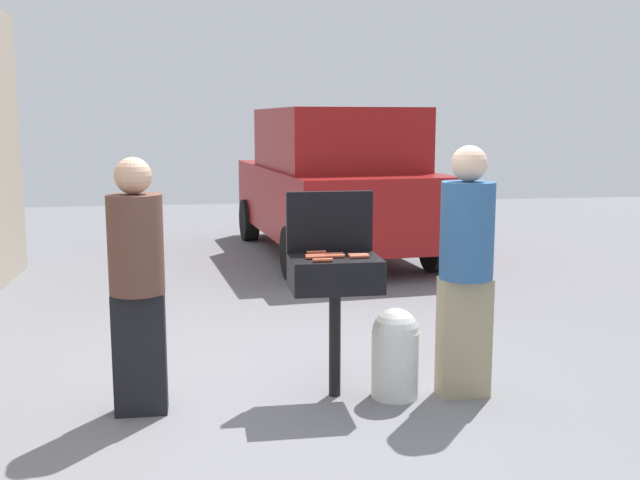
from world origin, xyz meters
TOP-DOWN VIEW (x-y plane):
  - ground_plane at (0.00, 0.00)m, footprint 24.00×24.00m
  - bbq_grill at (0.30, -0.07)m, footprint 0.60×0.44m
  - grill_lid_open at (0.30, 0.15)m, footprint 0.60×0.05m
  - hot_dog_0 at (0.45, -0.14)m, footprint 0.13×0.03m
  - hot_dog_1 at (0.16, -0.12)m, footprint 0.13×0.03m
  - hot_dog_2 at (0.18, -0.23)m, footprint 0.13×0.03m
  - hot_dog_3 at (0.16, -0.07)m, footprint 0.13×0.04m
  - hot_dog_4 at (0.29, -0.11)m, footprint 0.13×0.03m
  - hot_dog_5 at (0.29, -0.04)m, footprint 0.13×0.03m
  - hot_dog_6 at (0.45, -0.09)m, footprint 0.13×0.03m
  - hot_dog_7 at (0.19, 0.06)m, footprint 0.13×0.03m
  - propane_tank at (0.70, -0.16)m, footprint 0.32×0.32m
  - person_left at (-0.99, -0.17)m, footprint 0.34×0.34m
  - person_right at (1.16, -0.21)m, footprint 0.36×0.36m
  - parked_minivan at (1.23, 5.28)m, footprint 2.41×4.58m

SIDE VIEW (x-z plane):
  - ground_plane at x=0.00m, z-range 0.00..0.00m
  - propane_tank at x=0.70m, z-range 0.01..0.63m
  - bbq_grill at x=0.30m, z-range 0.33..1.30m
  - person_left at x=-0.99m, z-range 0.07..1.71m
  - person_right at x=1.16m, z-range 0.07..1.78m
  - hot_dog_0 at x=0.45m, z-range 0.96..0.99m
  - hot_dog_1 at x=0.16m, z-range 0.96..0.99m
  - hot_dog_2 at x=0.18m, z-range 0.96..0.99m
  - hot_dog_3 at x=0.16m, z-range 0.96..0.99m
  - hot_dog_4 at x=0.29m, z-range 0.96..0.99m
  - hot_dog_5 at x=0.29m, z-range 0.96..0.99m
  - hot_dog_6 at x=0.45m, z-range 0.96..0.99m
  - hot_dog_7 at x=0.19m, z-range 0.96..0.99m
  - parked_minivan at x=1.23m, z-range 0.02..2.04m
  - grill_lid_open at x=0.30m, z-range 0.96..1.38m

